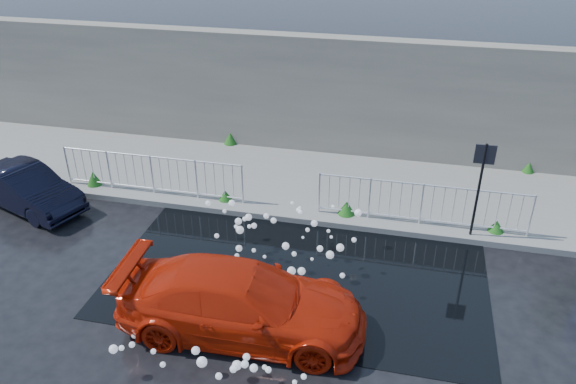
# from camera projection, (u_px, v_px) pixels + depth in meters

# --- Properties ---
(ground) EXTENTS (90.00, 90.00, 0.00)m
(ground) POSITION_uv_depth(u_px,v_px,m) (266.00, 296.00, 11.56)
(ground) COLOR black
(ground) RESTS_ON ground
(pavement) EXTENTS (30.00, 4.00, 0.15)m
(pavement) POSITION_uv_depth(u_px,v_px,m) (311.00, 182.00, 15.79)
(pavement) COLOR slate
(pavement) RESTS_ON ground
(curb) EXTENTS (30.00, 0.25, 0.16)m
(curb) POSITION_uv_depth(u_px,v_px,m) (296.00, 219.00, 14.09)
(curb) COLOR slate
(curb) RESTS_ON ground
(retaining_wall) EXTENTS (30.00, 0.60, 3.50)m
(retaining_wall) POSITION_uv_depth(u_px,v_px,m) (326.00, 95.00, 16.79)
(retaining_wall) COLOR #635C53
(retaining_wall) RESTS_ON pavement
(puddle) EXTENTS (8.00, 5.00, 0.01)m
(puddle) POSITION_uv_depth(u_px,v_px,m) (300.00, 271.00, 12.32)
(puddle) COLOR black
(puddle) RESTS_ON ground
(sign_post) EXTENTS (0.45, 0.06, 2.50)m
(sign_post) POSITION_uv_depth(u_px,v_px,m) (481.00, 176.00, 12.56)
(sign_post) COLOR black
(sign_post) RESTS_ON ground
(railing_left) EXTENTS (5.05, 0.05, 1.10)m
(railing_left) POSITION_uv_depth(u_px,v_px,m) (152.00, 173.00, 14.85)
(railing_left) COLOR silver
(railing_left) RESTS_ON pavement
(railing_right) EXTENTS (5.05, 0.05, 1.10)m
(railing_right) POSITION_uv_depth(u_px,v_px,m) (422.00, 202.00, 13.48)
(railing_right) COLOR silver
(railing_right) RESTS_ON pavement
(weeds) EXTENTS (12.17, 3.93, 0.40)m
(weeds) POSITION_uv_depth(u_px,v_px,m) (291.00, 180.00, 15.38)
(weeds) COLOR #1D4512
(weeds) RESTS_ON pavement
(water_spray) EXTENTS (3.71, 5.65, 1.02)m
(water_spray) POSITION_uv_depth(u_px,v_px,m) (261.00, 273.00, 11.10)
(water_spray) COLOR white
(water_spray) RESTS_ON ground
(red_car) EXTENTS (4.71, 2.08, 1.34)m
(red_car) POSITION_uv_depth(u_px,v_px,m) (242.00, 302.00, 10.38)
(red_car) COLOR #B11B07
(red_car) RESTS_ON ground
(dark_car) EXTENTS (3.57, 2.26, 1.11)m
(dark_car) POSITION_uv_depth(u_px,v_px,m) (26.00, 188.00, 14.49)
(dark_car) COLOR black
(dark_car) RESTS_ON ground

